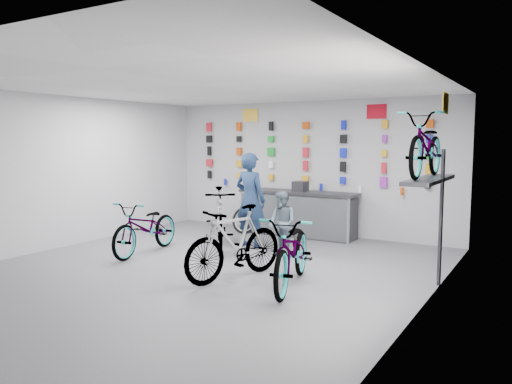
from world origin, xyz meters
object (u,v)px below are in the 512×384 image
Objects in this scene: bike_service at (220,218)px; clerk at (250,200)px; bike_right at (293,251)px; bike_left at (146,227)px; customer at (282,223)px; bike_center at (235,243)px; counter at (297,214)px.

clerk is at bearing 9.31° from bike_service.
bike_left is at bearing 155.99° from bike_right.
bike_right is 2.91m from clerk.
bike_service is at bearing 43.33° from bike_left.
customer is at bearing 107.08° from bike_right.
bike_center is 2.25m from bike_service.
bike_center reaches higher than bike_left.
clerk is at bearing -102.25° from counter.
customer is (2.21, 1.27, 0.09)m from bike_left.
customer is at bearing 166.44° from clerk.
bike_left is 1.43m from bike_service.
customer is (1.31, 0.15, -0.01)m from bike_service.
bike_service reaches higher than customer.
bike_right is at bearing -64.61° from counter.
bike_right is at bearing 20.61° from bike_center.
bike_right is at bearing -70.55° from bike_service.
bike_center is at bearing 168.96° from bike_right.
bike_left is 1.02× the size of clerk.
customer reaches higher than bike_right.
bike_left is 1.02× the size of bike_center.
counter is 3.46m from bike_left.
bike_left is 2.44m from bike_center.
bike_service is 1.06× the size of clerk.
bike_center is 0.97m from bike_right.
customer is (0.56, -1.77, 0.10)m from counter.
counter is 1.86m from customer.
bike_service is (-1.47, 1.69, 0.03)m from bike_center.
counter is at bearing 100.04° from bike_right.
counter is 1.36× the size of bike_service.
clerk reaches higher than bike_left.
bike_left is 0.93× the size of bike_right.
bike_center is at bearing -59.38° from customer.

